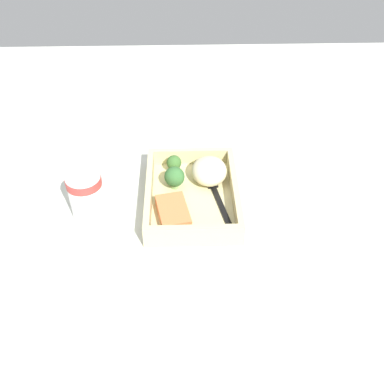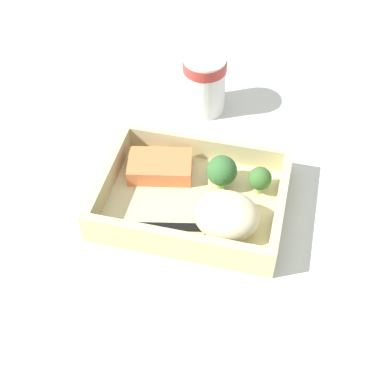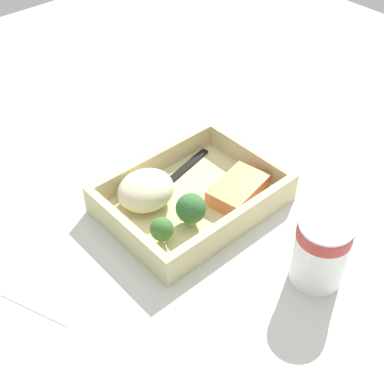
# 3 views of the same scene
# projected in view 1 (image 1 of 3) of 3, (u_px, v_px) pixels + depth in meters

# --- Properties ---
(ground_plane) EXTENTS (1.60, 1.60, 0.02)m
(ground_plane) POSITION_uv_depth(u_px,v_px,m) (192.00, 205.00, 0.95)
(ground_plane) COLOR beige
(takeout_tray) EXTENTS (0.25, 0.19, 0.01)m
(takeout_tray) POSITION_uv_depth(u_px,v_px,m) (192.00, 200.00, 0.94)
(takeout_tray) COLOR #C4B985
(takeout_tray) RESTS_ON ground_plane
(tray_rim) EXTENTS (0.25, 0.19, 0.04)m
(tray_rim) POSITION_uv_depth(u_px,v_px,m) (192.00, 191.00, 0.92)
(tray_rim) COLOR #C4B985
(tray_rim) RESTS_ON takeout_tray
(salmon_fillet) EXTENTS (0.10, 0.07, 0.02)m
(salmon_fillet) POSITION_uv_depth(u_px,v_px,m) (173.00, 212.00, 0.88)
(salmon_fillet) COLOR #E17240
(salmon_fillet) RESTS_ON takeout_tray
(mashed_potatoes) EXTENTS (0.09, 0.08, 0.05)m
(mashed_potatoes) POSITION_uv_depth(u_px,v_px,m) (209.00, 171.00, 0.96)
(mashed_potatoes) COLOR beige
(mashed_potatoes) RESTS_ON takeout_tray
(broccoli_floret_1) EXTENTS (0.04, 0.04, 0.05)m
(broccoli_floret_1) POSITION_uv_depth(u_px,v_px,m) (175.00, 177.00, 0.94)
(broccoli_floret_1) COLOR #789D5A
(broccoli_floret_1) RESTS_ON takeout_tray
(broccoli_floret_2) EXTENTS (0.03, 0.03, 0.04)m
(broccoli_floret_2) POSITION_uv_depth(u_px,v_px,m) (174.00, 163.00, 0.98)
(broccoli_floret_2) COLOR #89A763
(broccoli_floret_2) RESTS_ON takeout_tray
(fork) EXTENTS (0.16, 0.05, 0.00)m
(fork) POSITION_uv_depth(u_px,v_px,m) (218.00, 198.00, 0.93)
(fork) COLOR black
(fork) RESTS_ON takeout_tray
(paper_cup) EXTENTS (0.07, 0.07, 0.10)m
(paper_cup) POSITION_uv_depth(u_px,v_px,m) (86.00, 193.00, 0.88)
(paper_cup) COLOR white
(paper_cup) RESTS_ON ground_plane
(receipt_slip) EXTENTS (0.12, 0.17, 0.00)m
(receipt_slip) POSITION_uv_depth(u_px,v_px,m) (199.00, 134.00, 1.13)
(receipt_slip) COLOR white
(receipt_slip) RESTS_ON ground_plane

